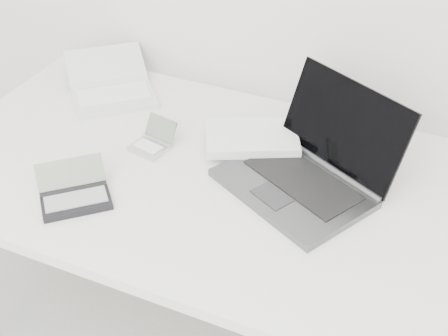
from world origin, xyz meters
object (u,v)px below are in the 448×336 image
at_px(desk, 242,196).
at_px(palmtop_charcoal, 75,195).
at_px(laptop_large, 291,160).
at_px(netbook_open_white, 112,89).

xyz_separation_m(desk, palmtop_charcoal, (-0.33, -0.23, 0.06)).
bearing_deg(desk, palmtop_charcoal, -145.49).
distance_m(desk, palmtop_charcoal, 0.40).
xyz_separation_m(laptop_large, netbook_open_white, (-0.61, 0.15, -0.02)).
bearing_deg(netbook_open_white, laptop_large, -54.86).
distance_m(laptop_large, netbook_open_white, 0.63).
relative_size(laptop_large, palmtop_charcoal, 2.65).
relative_size(netbook_open_white, palmtop_charcoal, 1.84).
height_order(laptop_large, netbook_open_white, laptop_large).
xyz_separation_m(netbook_open_white, palmtop_charcoal, (0.19, -0.46, -0.00)).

